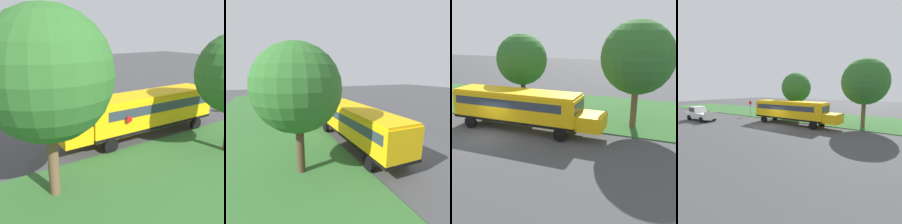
% 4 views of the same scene
% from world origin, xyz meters
% --- Properties ---
extents(ground_plane, '(120.00, 120.00, 0.00)m').
position_xyz_m(ground_plane, '(0.00, 0.00, 0.00)').
color(ground_plane, '#424244').
extents(grass_verge, '(12.00, 80.00, 0.08)m').
position_xyz_m(grass_verge, '(-10.00, 0.00, 0.04)').
color(grass_verge, '#33662D').
rests_on(grass_verge, ground).
extents(school_bus, '(2.84, 12.42, 3.16)m').
position_xyz_m(school_bus, '(-2.71, 1.52, 1.92)').
color(school_bus, yellow).
rests_on(school_bus, ground).
extents(oak_tree_beside_bus, '(4.89, 4.89, 7.48)m').
position_xyz_m(oak_tree_beside_bus, '(-7.78, -1.10, 5.03)').
color(oak_tree_beside_bus, '#4C3826').
rests_on(oak_tree_beside_bus, ground).
extents(oak_tree_roadside_mid, '(5.70, 5.70, 8.55)m').
position_xyz_m(oak_tree_roadside_mid, '(-6.33, 10.04, 5.66)').
color(oak_tree_roadside_mid, brown).
rests_on(oak_tree_roadside_mid, ground).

